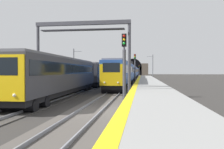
# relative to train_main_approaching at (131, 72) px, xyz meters

# --- Properties ---
(ground_plane) EXTENTS (320.00, 320.00, 0.00)m
(ground_plane) POSITION_rel_train_main_approaching_xyz_m (-50.42, -0.00, -2.30)
(ground_plane) COLOR #302D2B
(platform_right) EXTENTS (112.00, 3.62, 1.08)m
(platform_right) POSITION_rel_train_main_approaching_xyz_m (-50.42, -4.03, -1.76)
(platform_right) COLOR gray
(platform_right) RESTS_ON ground_plane
(platform_right_edge_strip) EXTENTS (112.00, 0.50, 0.01)m
(platform_right_edge_strip) POSITION_rel_train_main_approaching_xyz_m (-50.42, -2.47, -1.21)
(platform_right_edge_strip) COLOR yellow
(platform_right_edge_strip) RESTS_ON platform_right
(track_main_line) EXTENTS (160.00, 3.13, 0.21)m
(track_main_line) POSITION_rel_train_main_approaching_xyz_m (-50.42, -0.00, -2.26)
(track_main_line) COLOR #4C4742
(track_main_line) RESTS_ON ground_plane
(track_adjacent_line) EXTENTS (160.00, 2.91, 0.21)m
(track_adjacent_line) POSITION_rel_train_main_approaching_xyz_m (-50.42, 4.78, -2.26)
(track_adjacent_line) COLOR #383533
(track_adjacent_line) RESTS_ON ground_plane
(train_main_approaching) EXTENTS (81.36, 2.97, 4.91)m
(train_main_approaching) POSITION_rel_train_main_approaching_xyz_m (0.00, 0.00, 0.00)
(train_main_approaching) COLOR #264C99
(train_main_approaching) RESTS_ON ground_plane
(train_adjacent_platform) EXTENTS (38.63, 3.18, 3.89)m
(train_adjacent_platform) POSITION_rel_train_main_approaching_xyz_m (-33.56, 4.78, -0.06)
(train_adjacent_platform) COLOR #333338
(train_adjacent_platform) RESTS_ON ground_plane
(railway_signal_near) EXTENTS (0.39, 0.38, 5.64)m
(railway_signal_near) POSITION_rel_train_main_approaching_xyz_m (-46.08, -1.72, 1.09)
(railway_signal_near) COLOR #4C4C54
(railway_signal_near) RESTS_ON ground_plane
(railway_signal_mid) EXTENTS (0.39, 0.38, 6.01)m
(railway_signal_mid) POSITION_rel_train_main_approaching_xyz_m (-19.25, -1.72, 1.29)
(railway_signal_mid) COLOR #4C4C54
(railway_signal_mid) RESTS_ON ground_plane
(railway_signal_far) EXTENTS (0.39, 0.38, 5.58)m
(railway_signal_far) POSITION_rel_train_main_approaching_xyz_m (45.73, -1.72, 1.06)
(railway_signal_far) COLOR #4C4C54
(railway_signal_far) RESTS_ON ground_plane
(overhead_signal_gantry) EXTENTS (0.70, 9.10, 7.25)m
(overhead_signal_gantry) POSITION_rel_train_main_approaching_xyz_m (-43.95, 2.39, 3.21)
(overhead_signal_gantry) COLOR #3F3F47
(overhead_signal_gantry) RESTS_ON ground_plane
(tunnel_portal) EXTENTS (2.50, 18.46, 10.34)m
(tunnel_portal) POSITION_rel_train_main_approaching_xyz_m (73.46, 2.39, 1.32)
(tunnel_portal) COLOR #51473D
(tunnel_portal) RESTS_ON ground_plane
(catenary_mast_near) EXTENTS (0.22, 1.79, 7.25)m
(catenary_mast_near) POSITION_rel_train_main_approaching_xyz_m (-19.51, 11.00, 1.42)
(catenary_mast_near) COLOR #595B60
(catenary_mast_near) RESTS_ON ground_plane
(catenary_mast_far) EXTENTS (0.22, 1.90, 7.41)m
(catenary_mast_far) POSITION_rel_train_main_approaching_xyz_m (1.51, -6.21, 1.50)
(catenary_mast_far) COLOR #595B60
(catenary_mast_far) RESTS_ON ground_plane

